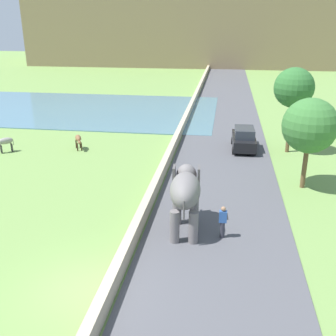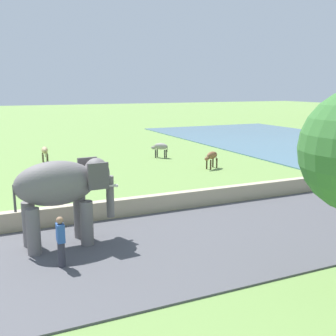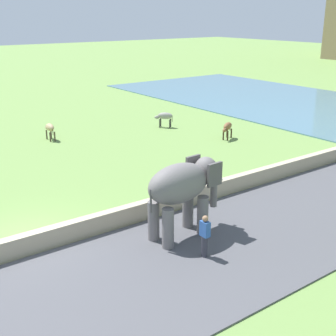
% 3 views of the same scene
% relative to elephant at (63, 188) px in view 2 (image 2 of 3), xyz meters
% --- Properties ---
extents(barrier_wall, '(0.40, 110.00, 0.77)m').
position_rel_elephant_xyz_m(barrier_wall, '(-2.21, 13.10, -1.65)').
color(barrier_wall, tan).
rests_on(barrier_wall, ground).
extents(lake, '(36.00, 18.00, 0.08)m').
position_rel_elephant_xyz_m(lake, '(-17.41, 25.48, -2.00)').
color(lake, slate).
rests_on(lake, ground).
extents(elephant, '(1.57, 3.51, 2.99)m').
position_rel_elephant_xyz_m(elephant, '(0.00, 0.00, 0.00)').
color(elephant, slate).
rests_on(elephant, ground).
extents(person_beside_elephant, '(0.36, 0.22, 1.63)m').
position_rel_elephant_xyz_m(person_beside_elephant, '(1.78, -0.43, -1.16)').
color(person_beside_elephant, '#33333D').
rests_on(person_beside_elephant, ground).
extents(cow_grey, '(1.25, 1.18, 1.15)m').
position_rel_elephant_xyz_m(cow_grey, '(-14.80, 9.90, -1.20)').
color(cow_grey, gray).
rests_on(cow_grey, ground).
extents(cow_brown, '(0.94, 1.38, 1.15)m').
position_rel_elephant_xyz_m(cow_brown, '(-9.53, 11.37, -1.20)').
color(cow_brown, brown).
rests_on(cow_brown, ground).
extents(cow_tan, '(1.40, 0.52, 1.15)m').
position_rel_elephant_xyz_m(cow_tan, '(-16.50, 1.52, -1.20)').
color(cow_tan, tan).
rests_on(cow_tan, ground).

